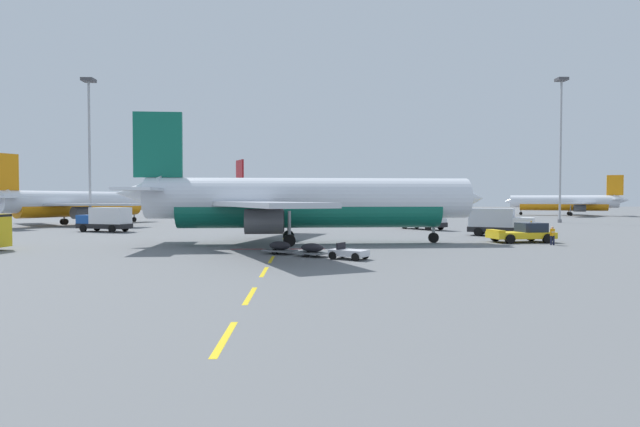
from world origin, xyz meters
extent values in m
plane|color=slate|center=(40.00, 40.00, 0.00)|extent=(400.00, 400.00, 0.00)
cube|color=yellow|center=(18.00, -5.00, 0.00)|extent=(0.24, 4.00, 0.01)
cube|color=yellow|center=(18.00, 1.74, 0.00)|extent=(0.24, 4.00, 0.01)
cube|color=yellow|center=(18.00, 8.86, 0.00)|extent=(0.24, 4.00, 0.01)
cube|color=yellow|center=(18.00, 14.74, 0.00)|extent=(0.24, 4.00, 0.01)
cube|color=yellow|center=(18.00, 20.36, 0.00)|extent=(0.24, 4.00, 0.01)
cube|color=yellow|center=(18.00, 27.19, 0.00)|extent=(0.24, 4.00, 0.01)
cube|color=yellow|center=(18.00, 34.48, 0.00)|extent=(0.24, 4.00, 0.01)
cube|color=yellow|center=(18.00, 41.95, 0.00)|extent=(0.24, 4.00, 0.01)
cube|color=yellow|center=(18.00, 48.01, 0.00)|extent=(0.24, 4.00, 0.01)
cube|color=yellow|center=(18.00, 55.17, 0.00)|extent=(0.24, 4.00, 0.01)
cube|color=yellow|center=(18.00, 61.30, 0.00)|extent=(0.24, 4.00, 0.01)
cube|color=yellow|center=(18.00, 67.63, 0.00)|extent=(0.24, 4.00, 0.01)
cube|color=yellow|center=(18.00, 75.01, 0.00)|extent=(0.24, 4.00, 0.01)
cube|color=yellow|center=(18.00, 81.38, 0.00)|extent=(0.24, 4.00, 0.01)
cube|color=yellow|center=(18.00, 88.34, 0.00)|extent=(0.24, 4.00, 0.01)
cube|color=#B21414|center=(18.00, 22.00, 0.00)|extent=(8.00, 0.40, 0.01)
cylinder|color=silver|center=(20.78, 27.00, 4.30)|extent=(30.26, 5.35, 3.80)
cylinder|color=#0F604C|center=(20.78, 27.00, 3.26)|extent=(24.65, 4.76, 3.50)
cone|color=silver|center=(35.81, 27.78, 4.30)|extent=(3.69, 3.90, 3.72)
cone|color=silver|center=(5.05, 26.18, 4.78)|extent=(4.36, 3.44, 3.23)
cube|color=#192333|center=(34.76, 27.72, 4.97)|extent=(1.75, 2.93, 0.60)
cube|color=#0F604C|center=(6.79, 26.27, 9.20)|extent=(4.41, 0.59, 6.00)
cube|color=silver|center=(5.93, 29.43, 5.06)|extent=(3.53, 6.56, 0.24)
cube|color=silver|center=(6.26, 23.04, 5.06)|extent=(3.53, 6.56, 0.24)
cube|color=#B7BCC6|center=(16.37, 35.28, 3.83)|extent=(9.38, 17.66, 0.36)
cube|color=#B7BCC6|center=(17.25, 18.30, 3.83)|extent=(10.88, 17.55, 0.36)
cylinder|color=#4C4F54|center=(16.37, 32.28, 2.38)|extent=(3.30, 2.26, 2.10)
cylinder|color=black|center=(17.97, 32.36, 2.38)|extent=(0.21, 1.79, 1.79)
cylinder|color=#4C4F54|center=(16.94, 21.29, 2.38)|extent=(3.30, 2.26, 2.10)
cylinder|color=black|center=(18.54, 21.37, 2.38)|extent=(0.21, 1.79, 1.79)
cylinder|color=gray|center=(32.66, 27.61, 1.83)|extent=(0.28, 0.28, 2.67)
cylinder|color=black|center=(32.66, 27.61, 0.50)|extent=(1.00, 0.33, 0.99)
cylinder|color=gray|center=(18.64, 29.49, 1.86)|extent=(0.28, 0.28, 2.61)
cylinder|color=black|center=(18.63, 29.84, 0.55)|extent=(1.12, 0.41, 1.10)
cylinder|color=black|center=(18.66, 29.14, 0.55)|extent=(1.12, 0.41, 1.10)
cylinder|color=gray|center=(18.91, 24.30, 1.86)|extent=(0.28, 0.28, 2.61)
cylinder|color=black|center=(18.89, 24.65, 0.55)|extent=(1.12, 0.41, 1.10)
cylinder|color=black|center=(18.93, 23.95, 0.55)|extent=(1.12, 0.41, 1.10)
cube|color=yellow|center=(41.35, 28.06, 0.70)|extent=(6.30, 3.53, 0.60)
cube|color=#192333|center=(42.42, 28.20, 1.45)|extent=(2.65, 2.41, 0.90)
cube|color=yellow|center=(38.73, 27.73, 1.12)|extent=(1.01, 2.59, 0.24)
sphere|color=orange|center=(42.42, 28.20, 2.00)|extent=(0.16, 0.16, 0.16)
cylinder|color=black|center=(39.62, 26.43, 0.45)|extent=(0.94, 0.51, 0.90)
cylinder|color=black|center=(39.27, 29.21, 0.45)|extent=(0.94, 0.51, 0.90)
cylinder|color=black|center=(43.43, 26.92, 0.45)|extent=(0.94, 0.51, 0.90)
cylinder|color=black|center=(43.08, 29.69, 0.45)|extent=(0.94, 0.51, 0.90)
cylinder|color=silver|center=(-0.31, 102.93, 4.47)|extent=(16.63, 30.07, 3.95)
cylinder|color=maroon|center=(-0.31, 102.93, 3.38)|extent=(13.91, 24.65, 3.63)
cone|color=silver|center=(-6.83, 117.14, 4.47)|extent=(5.03, 4.92, 3.87)
cone|color=silver|center=(6.51, 88.06, 4.96)|extent=(4.87, 5.36, 3.36)
cube|color=#192333|center=(-6.38, 116.15, 5.16)|extent=(3.38, 2.75, 0.62)
cube|color=maroon|center=(5.75, 89.71, 9.56)|extent=(2.25, 4.31, 6.23)
cube|color=silver|center=(3.03, 87.66, 5.26)|extent=(7.43, 5.79, 0.25)
cube|color=silver|center=(9.08, 90.43, 5.26)|extent=(7.43, 5.79, 0.25)
cube|color=#B7BCC6|center=(-6.62, 95.49, 3.97)|extent=(18.05, 6.61, 0.37)
cube|color=#B7BCC6|center=(9.43, 102.86, 3.97)|extent=(16.18, 15.84, 0.37)
cylinder|color=#4C4F54|center=(-3.72, 96.65, 2.47)|extent=(3.37, 3.93, 2.18)
cylinder|color=black|center=(-4.41, 98.16, 2.47)|extent=(1.74, 0.89, 1.85)
cylinder|color=#4C4F54|center=(6.67, 101.42, 2.47)|extent=(3.37, 3.93, 2.18)
cylinder|color=black|center=(5.97, 102.93, 2.47)|extent=(1.74, 0.89, 1.85)
cylinder|color=gray|center=(-5.47, 114.16, 1.90)|extent=(0.29, 0.29, 2.77)
cylinder|color=black|center=(-5.47, 114.16, 0.51)|extent=(0.69, 1.06, 1.03)
cylinder|color=gray|center=(-1.90, 99.91, 1.93)|extent=(0.29, 0.29, 2.71)
cylinder|color=black|center=(-2.23, 99.76, 0.57)|extent=(0.81, 1.19, 1.14)
cylinder|color=black|center=(-1.57, 100.07, 0.57)|extent=(0.81, 1.19, 1.14)
cylinder|color=gray|center=(3.01, 102.17, 1.93)|extent=(0.29, 0.29, 2.71)
cylinder|color=black|center=(2.68, 102.01, 0.57)|extent=(0.81, 1.19, 1.14)
cylinder|color=black|center=(3.34, 102.32, 0.57)|extent=(0.81, 1.19, 1.14)
cylinder|color=silver|center=(84.70, 104.24, 3.51)|extent=(23.88, 12.38, 3.11)
cylinder|color=orange|center=(84.70, 104.24, 2.66)|extent=(19.57, 10.38, 2.86)
cone|color=silver|center=(73.36, 109.00, 3.51)|extent=(3.81, 3.91, 3.04)
cone|color=silver|center=(96.57, 99.26, 3.90)|extent=(4.19, 3.76, 2.64)
cube|color=#192333|center=(74.15, 108.67, 4.06)|extent=(2.11, 2.65, 0.49)
cube|color=orange|center=(95.25, 99.81, 7.52)|extent=(3.43, 1.66, 4.90)
cube|color=silver|center=(94.77, 97.18, 4.14)|extent=(4.43, 5.83, 0.20)
cube|color=silver|center=(96.79, 102.00, 4.14)|extent=(4.43, 5.83, 0.20)
cube|color=#B7BCC6|center=(85.01, 96.58, 3.13)|extent=(12.22, 12.94, 0.29)
cube|color=#B7BCC6|center=(90.39, 109.39, 3.13)|extent=(4.76, 14.10, 0.29)
cylinder|color=#4C4F54|center=(86.07, 98.79, 1.94)|extent=(3.08, 2.59, 1.72)
cylinder|color=black|center=(84.87, 99.30, 1.94)|extent=(0.65, 1.38, 1.46)
cylinder|color=#4C4F54|center=(89.55, 107.08, 1.94)|extent=(3.08, 2.59, 1.72)
cylinder|color=black|center=(88.35, 107.59, 1.94)|extent=(0.65, 1.38, 1.46)
cylinder|color=gray|center=(75.74, 108.00, 1.49)|extent=(0.23, 0.23, 2.18)
cylinder|color=black|center=(75.74, 108.00, 0.40)|extent=(0.83, 0.52, 0.81)
cylinder|color=gray|center=(85.39, 101.65, 1.52)|extent=(0.23, 0.23, 2.13)
cylinder|color=black|center=(85.28, 101.38, 0.45)|extent=(0.94, 0.61, 0.90)
cylinder|color=black|center=(85.50, 101.91, 0.45)|extent=(0.94, 0.61, 0.90)
cylinder|color=gray|center=(87.03, 105.57, 1.52)|extent=(0.23, 0.23, 2.13)
cylinder|color=black|center=(86.92, 105.30, 0.45)|extent=(0.94, 0.61, 0.90)
cylinder|color=black|center=(87.14, 105.83, 0.45)|extent=(0.94, 0.61, 0.90)
cylinder|color=silver|center=(-16.48, 63.11, 3.78)|extent=(16.30, 24.48, 3.34)
cylinder|color=orange|center=(-16.48, 63.11, 2.86)|extent=(13.57, 20.11, 3.07)
cone|color=silver|center=(-9.77, 74.50, 3.78)|extent=(4.38, 4.31, 3.27)
cube|color=#192333|center=(-10.24, 73.71, 4.36)|extent=(2.87, 2.48, 0.53)
cube|color=orange|center=(-22.72, 52.51, 8.08)|extent=(2.23, 3.49, 5.27)
cube|color=silver|center=(-20.61, 50.55, 4.45)|extent=(6.27, 5.28, 0.21)
cube|color=#B7BCC6|center=(-24.68, 63.89, 3.36)|extent=(12.86, 14.13, 0.32)
cube|color=#B7BCC6|center=(-11.81, 56.31, 3.36)|extent=(15.47, 7.04, 0.32)
cylinder|color=#4C4F54|center=(-22.48, 62.44, 2.09)|extent=(3.02, 3.36, 1.84)
cylinder|color=black|center=(-21.77, 63.65, 2.09)|extent=(1.40, 0.89, 1.57)
cylinder|color=#4C4F54|center=(-14.15, 57.53, 2.09)|extent=(3.02, 3.36, 1.84)
cylinder|color=black|center=(-13.44, 58.74, 2.09)|extent=(1.40, 0.89, 1.57)
cylinder|color=gray|center=(-11.17, 72.12, 1.61)|extent=(0.25, 0.25, 2.34)
cylinder|color=black|center=(-11.17, 72.12, 0.43)|extent=(0.65, 0.87, 0.87)
cylinder|color=gray|center=(-19.34, 62.75, 1.63)|extent=(0.25, 0.25, 2.29)
cylinder|color=black|center=(-19.60, 62.91, 0.48)|extent=(0.76, 0.99, 0.97)
cylinder|color=black|center=(-19.07, 62.60, 0.48)|extent=(0.76, 0.99, 0.97)
cylinder|color=gray|center=(-15.40, 60.43, 1.63)|extent=(0.25, 0.25, 2.29)
cylinder|color=black|center=(-15.67, 60.59, 0.48)|extent=(0.76, 0.99, 0.97)
cylinder|color=black|center=(-15.14, 60.28, 0.48)|extent=(0.76, 0.99, 0.97)
cube|color=black|center=(42.47, 36.13, 0.74)|extent=(7.29, 5.46, 0.60)
cube|color=silver|center=(44.50, 35.02, 1.59)|extent=(3.19, 3.16, 1.10)
cube|color=#192333|center=(45.51, 34.47, 1.69)|extent=(0.97, 1.71, 0.64)
cube|color=#B7BCC6|center=(41.61, 36.60, 2.09)|extent=(5.33, 4.39, 2.10)
cylinder|color=black|center=(45.01, 36.11, 0.48)|extent=(0.98, 0.71, 0.96)
cylinder|color=black|center=(43.86, 34.00, 0.48)|extent=(0.98, 0.71, 0.96)
cylinder|color=black|center=(41.08, 38.25, 0.48)|extent=(0.98, 0.71, 0.96)
cylinder|color=black|center=(39.93, 36.15, 0.48)|extent=(0.98, 0.71, 0.96)
cube|color=black|center=(36.37, 48.44, 0.74)|extent=(5.80, 7.19, 0.60)
cube|color=maroon|center=(35.12, 50.39, 1.59)|extent=(3.22, 3.25, 1.10)
cube|color=#192333|center=(34.50, 51.35, 1.69)|extent=(1.65, 1.09, 0.64)
cube|color=silver|center=(36.90, 47.62, 2.09)|extent=(4.59, 5.30, 2.10)
cylinder|color=black|center=(34.15, 49.68, 0.48)|extent=(0.75, 0.96, 0.96)
cylinder|color=black|center=(36.17, 50.97, 0.48)|extent=(0.75, 0.96, 0.96)
cylinder|color=black|center=(36.57, 45.91, 0.48)|extent=(0.75, 0.96, 0.96)
cylinder|color=black|center=(38.59, 47.20, 0.48)|extent=(0.75, 0.96, 0.96)
cube|color=black|center=(-5.59, 44.72, 0.74)|extent=(7.40, 4.60, 0.60)
cube|color=#194799|center=(-7.77, 45.49, 1.59)|extent=(3.01, 2.97, 1.10)
cube|color=#192333|center=(-8.85, 45.87, 1.69)|extent=(0.70, 1.83, 0.64)
cube|color=silver|center=(-4.66, 44.39, 2.09)|extent=(5.29, 3.85, 2.10)
cylinder|color=black|center=(-8.10, 44.33, 0.48)|extent=(1.00, 0.58, 0.96)
cylinder|color=black|center=(-7.30, 46.59, 0.48)|extent=(1.00, 0.58, 0.96)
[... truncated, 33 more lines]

